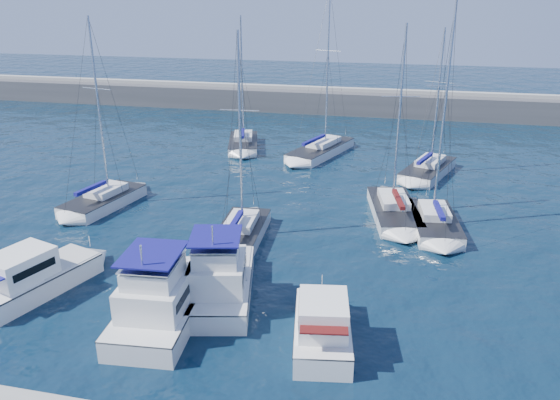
% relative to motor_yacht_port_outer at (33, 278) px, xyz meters
% --- Properties ---
extents(ground, '(220.00, 220.00, 0.00)m').
position_rel_motor_yacht_port_outer_xyz_m(ground, '(12.14, 2.02, -0.94)').
color(ground, black).
rests_on(ground, ground).
extents(breakwater, '(160.00, 6.00, 4.45)m').
position_rel_motor_yacht_port_outer_xyz_m(breakwater, '(12.14, 54.02, 0.11)').
color(breakwater, '#424244').
rests_on(breakwater, ground).
extents(motor_yacht_port_outer, '(4.86, 7.62, 3.20)m').
position_rel_motor_yacht_port_outer_xyz_m(motor_yacht_port_outer, '(0.00, 0.00, 0.00)').
color(motor_yacht_port_outer, white).
rests_on(motor_yacht_port_outer, ground).
extents(motor_yacht_port_inner, '(4.42, 9.11, 4.69)m').
position_rel_motor_yacht_port_outer_xyz_m(motor_yacht_port_inner, '(8.30, -0.88, 0.19)').
color(motor_yacht_port_inner, silver).
rests_on(motor_yacht_port_inner, ground).
extents(motor_yacht_stbd_inner, '(5.10, 8.40, 4.69)m').
position_rel_motor_yacht_port_outer_xyz_m(motor_yacht_stbd_inner, '(10.55, 1.66, 0.19)').
color(motor_yacht_stbd_inner, silver).
rests_on(motor_yacht_stbd_inner, ground).
extents(motor_yacht_stbd_outer, '(3.63, 6.37, 3.20)m').
position_rel_motor_yacht_port_outer_xyz_m(motor_yacht_stbd_outer, '(16.76, -1.25, 0.00)').
color(motor_yacht_stbd_outer, white).
rests_on(motor_yacht_stbd_outer, ground).
extents(sailboat_mid_a, '(4.46, 7.69, 14.88)m').
position_rel_motor_yacht_port_outer_xyz_m(sailboat_mid_a, '(-3.04, 13.09, -0.41)').
color(sailboat_mid_a, silver).
rests_on(sailboat_mid_a, ground).
extents(sailboat_mid_c, '(3.37, 7.63, 14.30)m').
position_rel_motor_yacht_port_outer_xyz_m(sailboat_mid_c, '(9.45, 9.38, -0.42)').
color(sailboat_mid_c, silver).
rests_on(sailboat_mid_c, ground).
extents(sailboat_mid_d, '(4.65, 8.78, 14.48)m').
position_rel_motor_yacht_port_outer_xyz_m(sailboat_mid_d, '(19.70, 16.02, -0.43)').
color(sailboat_mid_d, silver).
rests_on(sailboat_mid_d, ground).
extents(sailboat_mid_e, '(3.89, 7.59, 16.37)m').
position_rel_motor_yacht_port_outer_xyz_m(sailboat_mid_e, '(22.62, 14.29, -0.39)').
color(sailboat_mid_e, silver).
rests_on(sailboat_mid_e, ground).
extents(sailboat_back_a, '(4.94, 8.28, 14.22)m').
position_rel_motor_yacht_port_outer_xyz_m(sailboat_back_a, '(2.97, 32.41, -0.42)').
color(sailboat_back_a, silver).
rests_on(sailboat_back_a, ground).
extents(sailboat_back_b, '(6.26, 10.34, 17.04)m').
position_rel_motor_yacht_port_outer_xyz_m(sailboat_back_b, '(11.72, 31.67, -0.41)').
color(sailboat_back_b, white).
rests_on(sailboat_back_b, ground).
extents(sailboat_back_c, '(5.62, 8.76, 13.60)m').
position_rel_motor_yacht_port_outer_xyz_m(sailboat_back_c, '(22.55, 27.07, -0.43)').
color(sailboat_back_c, silver).
rests_on(sailboat_back_c, ground).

